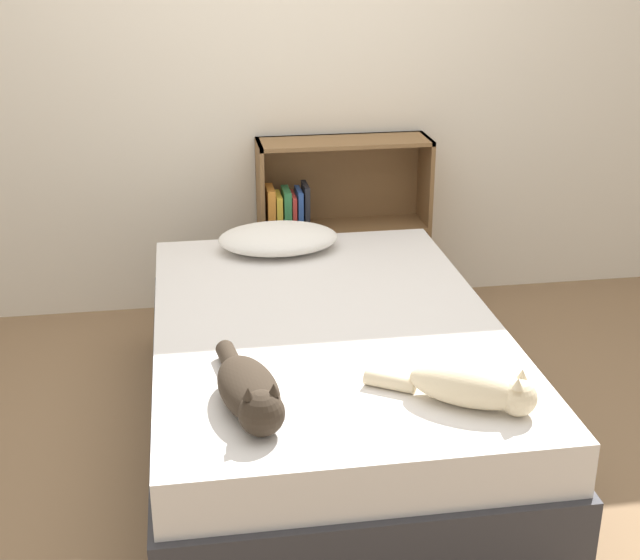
{
  "coord_description": "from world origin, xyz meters",
  "views": [
    {
      "loc": [
        -0.49,
        -2.94,
        1.89
      ],
      "look_at": [
        0.0,
        0.15,
        0.61
      ],
      "focal_mm": 50.0,
      "sensor_mm": 36.0,
      "label": 1
    }
  ],
  "objects_px": {
    "cat_dark": "(250,392)",
    "bookshelf": "(335,221)",
    "bed": "(326,381)",
    "pillow": "(278,238)",
    "cat_light": "(472,388)"
  },
  "relations": [
    {
      "from": "bed",
      "to": "cat_dark",
      "type": "bearing_deg",
      "value": -118.93
    },
    {
      "from": "bed",
      "to": "pillow",
      "type": "bearing_deg",
      "value": 96.73
    },
    {
      "from": "cat_dark",
      "to": "bookshelf",
      "type": "bearing_deg",
      "value": 153.86
    },
    {
      "from": "bed",
      "to": "bookshelf",
      "type": "height_order",
      "value": "bookshelf"
    },
    {
      "from": "pillow",
      "to": "cat_light",
      "type": "height_order",
      "value": "cat_light"
    },
    {
      "from": "bed",
      "to": "cat_light",
      "type": "distance_m",
      "value": 0.82
    },
    {
      "from": "pillow",
      "to": "bookshelf",
      "type": "height_order",
      "value": "bookshelf"
    },
    {
      "from": "pillow",
      "to": "cat_dark",
      "type": "xyz_separation_m",
      "value": [
        -0.24,
        -1.36,
        0.01
      ]
    },
    {
      "from": "bed",
      "to": "cat_dark",
      "type": "relative_size",
      "value": 3.4
    },
    {
      "from": "bed",
      "to": "bookshelf",
      "type": "relative_size",
      "value": 2.21
    },
    {
      "from": "pillow",
      "to": "cat_dark",
      "type": "height_order",
      "value": "cat_dark"
    },
    {
      "from": "pillow",
      "to": "cat_light",
      "type": "bearing_deg",
      "value": -73.55
    },
    {
      "from": "cat_light",
      "to": "bed",
      "type": "bearing_deg",
      "value": 148.45
    },
    {
      "from": "pillow",
      "to": "cat_light",
      "type": "xyz_separation_m",
      "value": [
        0.43,
        -1.44,
        0.0
      ]
    },
    {
      "from": "bookshelf",
      "to": "pillow",
      "type": "bearing_deg",
      "value": -124.41
    }
  ]
}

